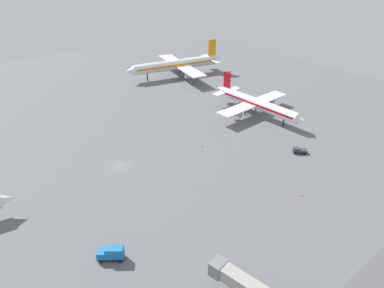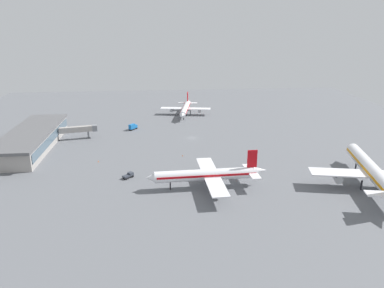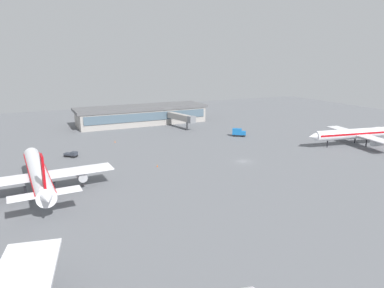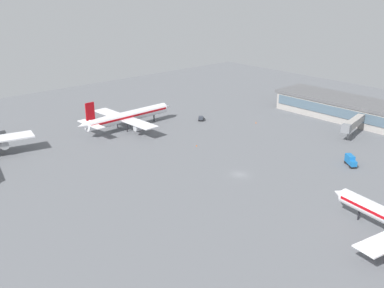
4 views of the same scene
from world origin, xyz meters
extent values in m
plane|color=slate|center=(0.00, 0.00, 0.00)|extent=(288.00, 288.00, 0.00)
cube|color=#9E9993|center=(8.90, -78.00, 3.76)|extent=(62.34, 18.73, 7.52)
cube|color=#4C6070|center=(8.90, -68.45, 4.83)|extent=(59.85, 0.30, 3.87)
cube|color=#59595B|center=(8.90, -78.00, 8.06)|extent=(64.84, 19.48, 1.29)
cylinder|color=white|center=(60.64, -0.32, 4.97)|extent=(5.69, 37.76, 4.14)
cone|color=white|center=(61.47, -20.35, 4.97)|extent=(4.10, 4.30, 3.93)
cone|color=white|center=(59.81, 19.72, 5.59)|extent=(3.52, 5.30, 3.31)
cube|color=red|center=(60.64, -0.32, 5.28)|extent=(5.71, 36.26, 0.74)
cube|color=white|center=(60.56, 1.56, 4.55)|extent=(35.96, 7.49, 0.37)
cylinder|color=#A5A8AD|center=(50.56, 1.15, 3.10)|extent=(2.48, 4.98, 2.28)
cube|color=white|center=(59.94, 16.60, 5.38)|extent=(14.42, 3.96, 0.30)
cube|color=red|center=(59.94, 16.60, 10.35)|extent=(0.60, 3.63, 6.62)
cylinder|color=black|center=(61.18, -13.47, 1.45)|extent=(0.50, 0.50, 2.90)
cylinder|color=black|center=(63.82, 2.83, 1.45)|extent=(0.50, 0.50, 2.90)
cylinder|color=black|center=(57.21, 2.55, 1.45)|extent=(0.50, 0.50, 2.90)
cylinder|color=white|center=(-49.92, 0.30, 4.51)|extent=(34.32, 9.62, 3.76)
cone|color=white|center=(-31.98, -2.85, 4.51)|extent=(4.32, 4.17, 3.57)
cube|color=red|center=(-49.92, 0.30, 4.79)|extent=(32.98, 9.46, 0.68)
cube|color=white|center=(-51.60, 0.60, 4.14)|extent=(11.01, 32.93, 0.34)
cylinder|color=#A5A8AD|center=(-50.03, 9.55, 2.82)|extent=(4.73, 2.81, 2.07)
cylinder|color=#A5A8AD|center=(-53.18, -8.36, 2.82)|extent=(4.73, 2.81, 2.07)
cylinder|color=black|center=(-38.14, -1.77, 1.32)|extent=(0.45, 0.45, 2.63)
cylinder|color=black|center=(-52.09, 3.74, 1.32)|extent=(0.45, 0.45, 2.63)
cylinder|color=black|center=(-53.13, -2.19, 1.32)|extent=(0.45, 0.45, 2.63)
cube|color=black|center=(-18.85, -31.64, 0.55)|extent=(5.61, 4.89, 0.30)
cube|color=#1966B2|center=(-20.36, -30.50, 1.50)|extent=(2.58, 2.60, 1.60)
cube|color=#3F596B|center=(-21.01, -30.01, 1.82)|extent=(1.03, 1.32, 0.90)
cube|color=#1966B2|center=(-18.13, -32.19, 2.00)|extent=(4.18, 3.81, 2.60)
cylinder|color=black|center=(-20.99, -31.22, 0.40)|extent=(0.82, 0.72, 0.80)
cylinder|color=black|center=(-19.84, -29.70, 0.40)|extent=(0.82, 0.72, 0.80)
cylinder|color=black|center=(-17.86, -33.58, 0.40)|extent=(0.82, 0.72, 0.80)
cylinder|color=black|center=(-16.71, -32.07, 0.40)|extent=(0.82, 0.72, 0.80)
cube|color=black|center=(49.40, -29.49, 0.55)|extent=(4.49, 4.42, 0.30)
cube|color=#333842|center=(48.47, -28.59, 1.30)|extent=(2.61, 2.62, 1.20)
cube|color=#3F596B|center=(47.89, -28.03, 1.54)|extent=(1.17, 1.20, 0.67)
cube|color=#333842|center=(50.05, -30.12, 1.00)|extent=(3.19, 3.17, 0.60)
cylinder|color=black|center=(47.64, -29.11, 0.40)|extent=(0.78, 0.77, 0.80)
cylinder|color=black|center=(48.95, -27.74, 0.40)|extent=(0.78, 0.77, 0.80)
cylinder|color=black|center=(49.85, -31.25, 0.40)|extent=(0.78, 0.77, 0.80)
cylinder|color=black|center=(51.17, -29.88, 0.40)|extent=(0.78, 0.77, 0.80)
cube|color=#9E9993|center=(-3.77, -59.64, 5.20)|extent=(5.95, 16.80, 2.80)
cylinder|color=slate|center=(-4.96, -53.94, 1.90)|extent=(0.90, 0.90, 3.80)
cube|color=slate|center=(-5.68, -50.52, 5.20)|extent=(3.55, 2.99, 3.08)
cone|color=#EA590C|center=(27.00, -6.72, 0.30)|extent=(0.44, 0.44, 0.60)
cone|color=#EA590C|center=(31.00, -43.62, 0.30)|extent=(0.44, 0.44, 0.60)
camera|label=1|loc=(-36.55, -81.77, 56.41)|focal=31.51mm
camera|label=2|loc=(182.51, -16.70, 57.56)|focal=34.33mm
camera|label=3|loc=(62.26, 91.11, 32.85)|focal=33.12mm
camera|label=4|loc=(-83.06, 92.81, 55.28)|focal=41.46mm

